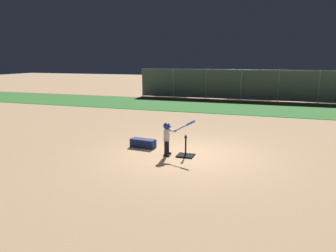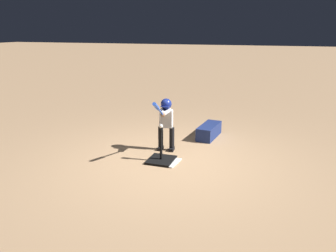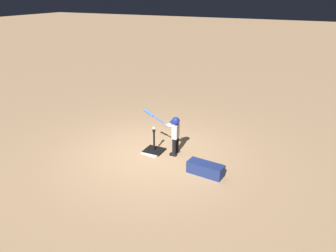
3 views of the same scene
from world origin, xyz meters
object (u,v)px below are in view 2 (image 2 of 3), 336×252
baseball (161,126)px  equipment_bag (209,131)px  batting_tee (161,158)px  batter_child (166,118)px

baseball → equipment_bag: 1.77m
batting_tee → batter_child: bearing=-169.6°
batting_tee → equipment_bag: (-1.61, 0.52, 0.07)m
batter_child → baseball: 0.54m
batter_child → baseball: batter_child is taller
batting_tee → baseball: (-0.00, 0.00, 0.58)m
batting_tee → baseball: size_ratio=8.32×
baseball → batter_child: bearing=-169.6°
batting_tee → batter_child: size_ratio=0.54×
batting_tee → batter_child: (-0.53, -0.10, 0.58)m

